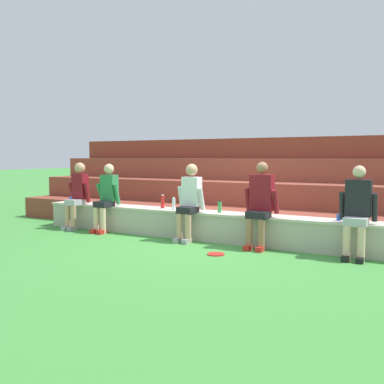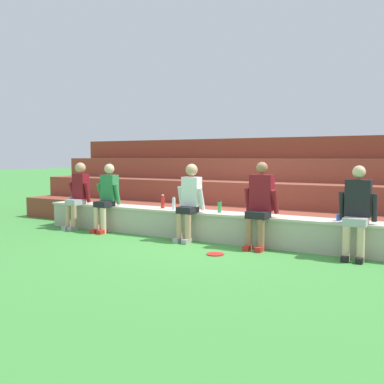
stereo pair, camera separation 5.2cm
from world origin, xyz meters
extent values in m
plane|color=#428E3D|center=(0.00, 0.00, 0.00)|extent=(80.00, 80.00, 0.00)
cube|color=#B7AF9E|center=(0.00, 0.24, 0.26)|extent=(7.87, 0.48, 0.51)
cube|color=beige|center=(0.00, 0.24, 0.50)|extent=(7.91, 0.52, 0.04)
cube|color=brown|center=(0.00, 1.06, 0.24)|extent=(11.28, 0.79, 0.49)
cube|color=brown|center=(0.00, 1.85, 0.49)|extent=(11.28, 0.79, 0.98)
cube|color=brown|center=(0.00, 2.64, 0.73)|extent=(11.28, 0.79, 1.47)
cube|color=brown|center=(0.00, 3.42, 0.98)|extent=(11.28, 0.79, 1.96)
cylinder|color=tan|center=(-3.29, -0.22, 0.26)|extent=(0.11, 0.11, 0.51)
cylinder|color=tan|center=(-3.12, -0.22, 0.26)|extent=(0.11, 0.11, 0.51)
cube|color=#99999E|center=(-3.29, -0.26, 0.04)|extent=(0.10, 0.22, 0.08)
cube|color=#99999E|center=(-3.12, -0.26, 0.04)|extent=(0.10, 0.22, 0.08)
cube|color=#B2B2B7|center=(-3.20, -0.09, 0.57)|extent=(0.27, 0.33, 0.12)
cube|color=maroon|center=(-3.20, 0.08, 0.89)|extent=(0.30, 0.20, 0.53)
sphere|color=tan|center=(-3.20, 0.08, 1.28)|extent=(0.22, 0.22, 0.22)
cylinder|color=maroon|center=(-3.41, 0.06, 0.77)|extent=(0.08, 0.24, 0.42)
cylinder|color=maroon|center=(-3.00, 0.06, 0.77)|extent=(0.08, 0.16, 0.43)
cylinder|color=beige|center=(-2.51, -0.22, 0.26)|extent=(0.11, 0.11, 0.51)
cylinder|color=beige|center=(-2.33, -0.22, 0.26)|extent=(0.11, 0.11, 0.51)
cube|color=red|center=(-2.51, -0.26, 0.04)|extent=(0.10, 0.22, 0.08)
cube|color=red|center=(-2.33, -0.26, 0.04)|extent=(0.10, 0.22, 0.08)
cube|color=black|center=(-2.42, -0.09, 0.57)|extent=(0.29, 0.33, 0.12)
cube|color=#2D7F47|center=(-2.42, 0.08, 0.88)|extent=(0.32, 0.20, 0.53)
sphere|color=beige|center=(-2.42, 0.08, 1.27)|extent=(0.20, 0.20, 0.20)
cylinder|color=#2D7F47|center=(-2.63, 0.06, 0.77)|extent=(0.08, 0.24, 0.42)
cylinder|color=#2D7F47|center=(-2.21, 0.06, 0.77)|extent=(0.08, 0.18, 0.43)
cylinder|color=tan|center=(-0.57, -0.23, 0.26)|extent=(0.11, 0.11, 0.51)
cylinder|color=tan|center=(-0.39, -0.23, 0.26)|extent=(0.11, 0.11, 0.51)
cube|color=#99999E|center=(-0.57, -0.27, 0.04)|extent=(0.10, 0.22, 0.08)
cube|color=#99999E|center=(-0.39, -0.27, 0.04)|extent=(0.10, 0.22, 0.08)
cube|color=black|center=(-0.48, -0.09, 0.57)|extent=(0.29, 0.34, 0.12)
cube|color=white|center=(-0.48, 0.05, 0.89)|extent=(0.32, 0.20, 0.53)
sphere|color=tan|center=(-0.48, 0.05, 1.28)|extent=(0.22, 0.22, 0.22)
cylinder|color=white|center=(-0.69, 0.03, 0.77)|extent=(0.08, 0.17, 0.43)
cylinder|color=white|center=(-0.27, 0.03, 0.77)|extent=(0.08, 0.20, 0.42)
cylinder|color=#996B4C|center=(0.74, -0.21, 0.26)|extent=(0.11, 0.11, 0.51)
cylinder|color=#996B4C|center=(0.95, -0.21, 0.26)|extent=(0.11, 0.11, 0.51)
cube|color=red|center=(0.74, -0.25, 0.04)|extent=(0.10, 0.22, 0.08)
cube|color=red|center=(0.95, -0.25, 0.04)|extent=(0.10, 0.22, 0.08)
cube|color=black|center=(0.85, -0.08, 0.57)|extent=(0.34, 0.32, 0.12)
cube|color=maroon|center=(0.85, 0.08, 0.92)|extent=(0.38, 0.20, 0.60)
sphere|color=#996B4C|center=(0.85, 0.08, 1.33)|extent=(0.19, 0.19, 0.19)
cylinder|color=maroon|center=(0.61, 0.06, 0.79)|extent=(0.08, 0.18, 0.43)
cylinder|color=maroon|center=(1.09, 0.06, 0.79)|extent=(0.08, 0.24, 0.42)
cylinder|color=beige|center=(2.26, -0.21, 0.26)|extent=(0.11, 0.11, 0.51)
cylinder|color=beige|center=(2.46, -0.21, 0.26)|extent=(0.11, 0.11, 0.51)
cube|color=black|center=(2.26, -0.25, 0.04)|extent=(0.10, 0.22, 0.08)
cube|color=black|center=(2.46, -0.25, 0.04)|extent=(0.10, 0.22, 0.08)
cube|color=#B2B2B7|center=(2.36, -0.08, 0.57)|extent=(0.33, 0.32, 0.12)
cube|color=black|center=(2.36, 0.09, 0.90)|extent=(0.36, 0.20, 0.55)
sphere|color=beige|center=(2.36, 0.09, 1.29)|extent=(0.19, 0.19, 0.19)
cylinder|color=black|center=(2.13, 0.07, 0.77)|extent=(0.08, 0.17, 0.43)
cylinder|color=black|center=(2.59, 0.07, 0.77)|extent=(0.08, 0.15, 0.43)
cylinder|color=green|center=(0.00, 0.22, 0.61)|extent=(0.07, 0.07, 0.20)
cylinder|color=black|center=(0.00, 0.22, 0.72)|extent=(0.04, 0.04, 0.02)
cylinder|color=silver|center=(-0.94, 0.18, 0.62)|extent=(0.06, 0.06, 0.22)
cylinder|color=white|center=(-0.94, 0.18, 0.74)|extent=(0.04, 0.04, 0.02)
cylinder|color=red|center=(-1.25, 0.26, 0.64)|extent=(0.07, 0.07, 0.25)
cylinder|color=white|center=(-1.25, 0.26, 0.77)|extent=(0.04, 0.04, 0.02)
cylinder|color=blue|center=(-3.69, 0.30, 0.57)|extent=(0.09, 0.09, 0.11)
cylinder|color=blue|center=(2.06, 0.26, 0.57)|extent=(0.08, 0.08, 0.10)
cylinder|color=red|center=(0.43, -0.81, 0.01)|extent=(0.27, 0.27, 0.02)
camera|label=1|loc=(3.38, -6.80, 1.52)|focal=40.90mm
camera|label=2|loc=(3.42, -6.77, 1.52)|focal=40.90mm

